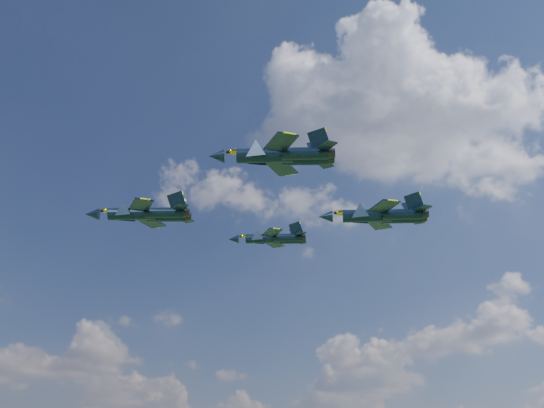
{
  "coord_description": "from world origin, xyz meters",
  "views": [
    {
      "loc": [
        -62.61,
        -64.11,
        24.7
      ],
      "look_at": [
        -4.38,
        6.52,
        59.56
      ],
      "focal_mm": 45.0,
      "sensor_mm": 36.0,
      "label": 1
    }
  ],
  "objects": [
    {
      "name": "jet_left",
      "position": [
        -14.35,
        -3.28,
        60.84
      ],
      "size": [
        15.19,
        14.01,
        3.98
      ],
      "rotation": [
        0.0,
        0.0,
        0.85
      ],
      "color": "black"
    },
    {
      "name": "jet_slot",
      "position": [
        5.46,
        -2.0,
        57.7
      ],
      "size": [
        14.53,
        13.92,
        3.87
      ],
      "rotation": [
        0.0,
        0.0,
        0.82
      ],
      "color": "black"
    },
    {
      "name": "jet_lead",
      "position": [
        -20.64,
        18.8,
        57.8
      ],
      "size": [
        14.44,
        13.2,
        3.77
      ],
      "rotation": [
        0.0,
        0.0,
        0.86
      ],
      "color": "black"
    },
    {
      "name": "jet_right",
      "position": [
        6.25,
        22.55,
        60.58
      ],
      "size": [
        12.44,
        12.0,
        3.33
      ],
      "rotation": [
        0.0,
        0.0,
        0.82
      ],
      "color": "black"
    }
  ]
}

